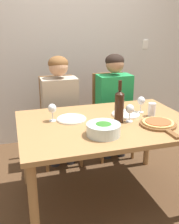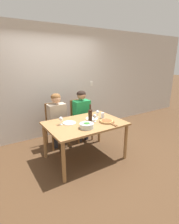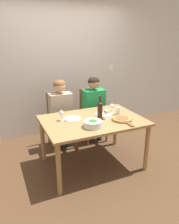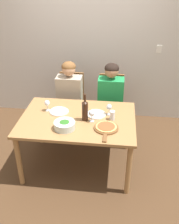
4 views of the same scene
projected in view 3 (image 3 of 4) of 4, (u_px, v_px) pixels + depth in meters
The scene contains 16 objects.
ground_plane at pixel (93, 164), 3.42m from camera, with size 40.00×40.00×0.00m, color #4C331E.
back_wall at pixel (61, 66), 4.24m from camera, with size 10.00×0.06×2.70m.
dining_table at pixel (93, 125), 3.20m from camera, with size 1.44×1.01×0.75m.
chair_left at pixel (60, 118), 3.90m from camera, with size 0.42×0.42×0.97m.
chair_right at pixel (91, 113), 4.15m from camera, with size 0.42×0.42×0.97m.
person_woman at pixel (61, 108), 3.73m from camera, with size 0.47×0.51×1.21m.
person_man at pixel (94, 104), 3.97m from camera, with size 0.47×0.51×1.21m.
wine_bottle at pixel (100, 110), 3.13m from camera, with size 0.08×0.08×0.35m.
broccoli_bowl at pixel (93, 124), 2.89m from camera, with size 0.25×0.25×0.10m.
dinner_plate_left at pixel (72, 119), 3.17m from camera, with size 0.25×0.25×0.02m.
dinner_plate_right at pixel (103, 114), 3.35m from camera, with size 0.25×0.25×0.02m.
pizza_on_board at pixel (122, 119), 3.13m from camera, with size 0.29×0.43×0.04m.
wine_glass_left at pixel (61, 114), 3.09m from camera, with size 0.07×0.07×0.15m.
wine_glass_right at pixel (112, 107), 3.40m from camera, with size 0.07×0.07×0.15m.
wine_glass_centre at pixel (106, 112), 3.16m from camera, with size 0.07×0.07×0.15m.
water_tumbler at pixel (118, 111), 3.33m from camera, with size 0.07×0.07×0.12m.
Camera 3 is at (-1.25, -2.68, 1.90)m, focal length 35.00 mm.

